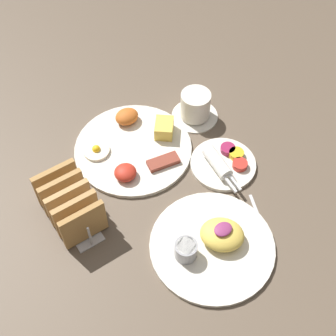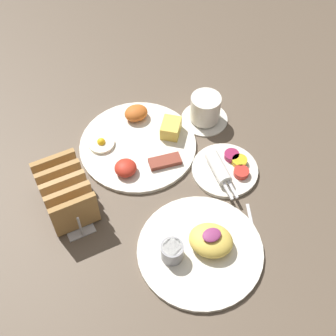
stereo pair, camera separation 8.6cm
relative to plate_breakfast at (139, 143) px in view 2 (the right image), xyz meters
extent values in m
plane|color=brown|center=(-0.06, -0.16, -0.01)|extent=(3.00, 3.00, 0.00)
cylinder|color=silver|center=(0.00, 0.00, -0.01)|extent=(0.29, 0.29, 0.01)
cube|color=#E5C64C|center=(0.09, -0.01, 0.02)|extent=(0.07, 0.07, 0.04)
ellipsoid|color=#C66023|center=(0.03, 0.08, 0.02)|extent=(0.06, 0.05, 0.03)
cylinder|color=#F4EACC|center=(-0.08, 0.04, 0.00)|extent=(0.06, 0.06, 0.01)
sphere|color=yellow|center=(-0.08, 0.04, 0.01)|extent=(0.02, 0.02, 0.02)
ellipsoid|color=red|center=(-0.06, -0.07, 0.01)|extent=(0.05, 0.05, 0.03)
cube|color=brown|center=(0.03, -0.08, 0.01)|extent=(0.08, 0.04, 0.01)
cylinder|color=silver|center=(0.15, -0.16, -0.01)|extent=(0.16, 0.16, 0.01)
cylinder|color=red|center=(0.18, -0.19, 0.01)|extent=(0.04, 0.04, 0.01)
cylinder|color=gold|center=(0.19, -0.17, 0.01)|extent=(0.04, 0.04, 0.01)
cylinder|color=#99234C|center=(0.18, -0.14, 0.01)|extent=(0.04, 0.04, 0.01)
cylinder|color=white|center=(0.13, -0.16, 0.02)|extent=(0.04, 0.09, 0.03)
cube|color=silver|center=(0.13, -0.23, 0.02)|extent=(0.01, 0.05, 0.00)
cube|color=silver|center=(0.12, -0.23, 0.02)|extent=(0.01, 0.05, 0.00)
cylinder|color=silver|center=(0.00, -0.32, -0.01)|extent=(0.27, 0.27, 0.01)
ellipsoid|color=#EAC651|center=(0.02, -0.32, 0.02)|extent=(0.12, 0.12, 0.04)
ellipsoid|color=#8C3366|center=(0.02, -0.32, 0.04)|extent=(0.04, 0.03, 0.01)
cylinder|color=#99999E|center=(-0.06, -0.31, 0.02)|extent=(0.05, 0.05, 0.04)
cylinder|color=white|center=(-0.06, -0.31, 0.04)|extent=(0.04, 0.04, 0.01)
cube|color=#B7B7BC|center=(-0.21, -0.09, -0.01)|extent=(0.06, 0.18, 0.01)
cube|color=#AB7D45|center=(-0.21, -0.15, 0.04)|extent=(0.10, 0.01, 0.10)
cube|color=tan|center=(-0.21, -0.12, 0.04)|extent=(0.10, 0.01, 0.10)
cube|color=tan|center=(-0.21, -0.09, 0.04)|extent=(0.10, 0.01, 0.10)
cube|color=#B2844C|center=(-0.21, -0.06, 0.04)|extent=(0.10, 0.01, 0.10)
cube|color=#AE8048|center=(-0.21, -0.03, 0.04)|extent=(0.10, 0.01, 0.10)
cylinder|color=#B7B7BC|center=(-0.21, -0.18, 0.03)|extent=(0.01, 0.01, 0.07)
cylinder|color=#B7B7BC|center=(-0.21, 0.00, 0.03)|extent=(0.01, 0.01, 0.07)
cylinder|color=silver|center=(0.19, 0.00, -0.01)|extent=(0.12, 0.12, 0.01)
cylinder|color=silver|center=(0.19, 0.00, 0.03)|extent=(0.08, 0.08, 0.07)
cylinder|color=#381E0F|center=(0.19, 0.00, 0.06)|extent=(0.06, 0.06, 0.01)
cube|color=silver|center=(0.13, -0.32, -0.01)|extent=(0.05, 0.10, 0.00)
ellipsoid|color=silver|center=(0.10, -0.38, -0.01)|extent=(0.02, 0.02, 0.01)
camera|label=1|loc=(-0.34, -0.65, 0.88)|focal=50.00mm
camera|label=2|loc=(-0.26, -0.69, 0.88)|focal=50.00mm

